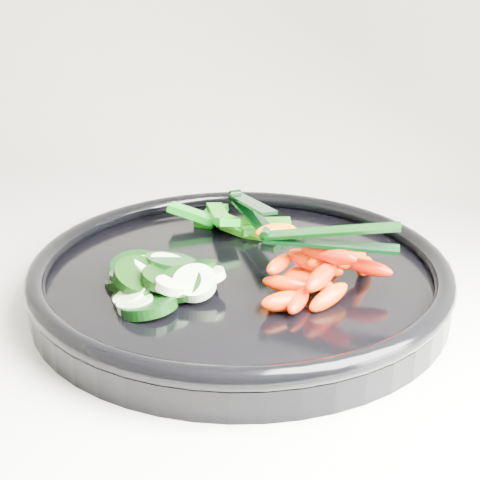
# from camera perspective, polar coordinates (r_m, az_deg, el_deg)

# --- Properties ---
(veggie_tray) EXTENTS (0.46, 0.46, 0.04)m
(veggie_tray) POSITION_cam_1_polar(r_m,az_deg,el_deg) (0.60, 0.00, -3.04)
(veggie_tray) COLOR black
(veggie_tray) RESTS_ON counter
(cucumber_pile) EXTENTS (0.12, 0.12, 0.04)m
(cucumber_pile) POSITION_cam_1_polar(r_m,az_deg,el_deg) (0.57, -7.39, -3.25)
(cucumber_pile) COLOR black
(cucumber_pile) RESTS_ON veggie_tray
(carrot_pile) EXTENTS (0.13, 0.13, 0.05)m
(carrot_pile) POSITION_cam_1_polar(r_m,az_deg,el_deg) (0.57, 6.69, -2.44)
(carrot_pile) COLOR #E53600
(carrot_pile) RESTS_ON veggie_tray
(pepper_pile) EXTENTS (0.14, 0.09, 0.04)m
(pepper_pile) POSITION_cam_1_polar(r_m,az_deg,el_deg) (0.69, -0.39, 1.48)
(pepper_pile) COLOR #0E6C0A
(pepper_pile) RESTS_ON veggie_tray
(tong_carrot) EXTENTS (0.11, 0.02, 0.02)m
(tong_carrot) POSITION_cam_1_polar(r_m,az_deg,el_deg) (0.55, 7.42, 0.22)
(tong_carrot) COLOR black
(tong_carrot) RESTS_ON carrot_pile
(tong_pepper) EXTENTS (0.08, 0.10, 0.02)m
(tong_pepper) POSITION_cam_1_polar(r_m,az_deg,el_deg) (0.68, 0.87, 2.77)
(tong_pepper) COLOR black
(tong_pepper) RESTS_ON pepper_pile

